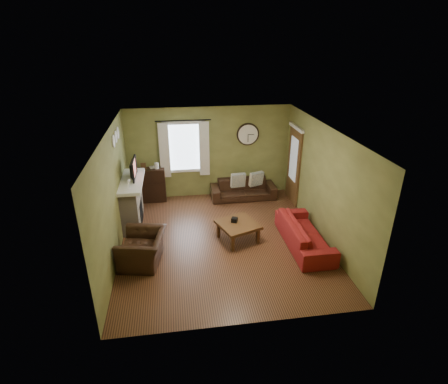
{
  "coord_description": "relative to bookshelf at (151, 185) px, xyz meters",
  "views": [
    {
      "loc": [
        -0.97,
        -6.87,
        4.39
      ],
      "look_at": [
        0.1,
        0.4,
        1.05
      ],
      "focal_mm": 28.0,
      "sensor_mm": 36.0,
      "label": 1
    }
  ],
  "objects": [
    {
      "name": "wall_back",
      "position": [
        1.7,
        0.19,
        0.81
      ],
      "size": [
        4.6,
        0.0,
        2.6
      ],
      "primitive_type": "cube",
      "color": "olive",
      "rests_on": "ground"
    },
    {
      "name": "pillow_right",
      "position": [
        3.02,
        -0.14,
        0.06
      ],
      "size": [
        0.43,
        0.26,
        0.42
      ],
      "primitive_type": "cube",
      "rotation": [
        0.0,
        0.0,
        0.35
      ],
      "color": "#A6ADA5",
      "rests_on": "sofa_brown"
    },
    {
      "name": "door",
      "position": [
        3.97,
        -0.56,
        0.56
      ],
      "size": [
        0.05,
        0.9,
        2.1
      ],
      "primitive_type": "cube",
      "color": "brown",
      "rests_on": "floor"
    },
    {
      "name": "tv_screen",
      "position": [
        -0.27,
        -1.11,
        0.92
      ],
      "size": [
        0.02,
        0.62,
        0.36
      ],
      "primitive_type": "cube",
      "color": "#994C3F",
      "rests_on": "mantel"
    },
    {
      "name": "window_pane",
      "position": [
        1.0,
        0.17,
        1.01
      ],
      "size": [
        1.0,
        0.02,
        1.3
      ],
      "primitive_type": null,
      "color": "silver",
      "rests_on": "wall_back"
    },
    {
      "name": "coffee_table",
      "position": [
        2.06,
        -2.44,
        -0.27
      ],
      "size": [
        1.07,
        1.07,
        0.44
      ],
      "primitive_type": null,
      "rotation": [
        0.0,
        0.0,
        0.36
      ],
      "color": "#4E3019",
      "rests_on": "floor"
    },
    {
      "name": "tv",
      "position": [
        -0.35,
        -1.11,
        0.87
      ],
      "size": [
        0.08,
        0.6,
        0.35
      ],
      "primitive_type": "imported",
      "rotation": [
        0.0,
        0.0,
        1.57
      ],
      "color": "black",
      "rests_on": "mantel"
    },
    {
      "name": "wine_glass_a",
      "position": [
        -0.35,
        -1.76,
        0.79
      ],
      "size": [
        0.07,
        0.07,
        0.2
      ],
      "primitive_type": null,
      "color": "white",
      "rests_on": "mantel"
    },
    {
      "name": "wall_front",
      "position": [
        1.7,
        -5.01,
        0.81
      ],
      "size": [
        4.6,
        0.0,
        2.6
      ],
      "primitive_type": "cube",
      "color": "olive",
      "rests_on": "ground"
    },
    {
      "name": "bookshelf",
      "position": [
        0.0,
        0.0,
        0.0
      ],
      "size": [
        0.82,
        0.35,
        0.97
      ],
      "primitive_type": null,
      "color": "black",
      "rests_on": "floor"
    },
    {
      "name": "curtain_rod",
      "position": [
        1.0,
        0.07,
        1.78
      ],
      "size": [
        0.03,
        0.03,
        1.5
      ],
      "primitive_type": "cylinder",
      "color": "black",
      "rests_on": "wall_back"
    },
    {
      "name": "fireplace",
      "position": [
        -0.4,
        -1.26,
        0.06
      ],
      "size": [
        0.4,
        1.4,
        1.1
      ],
      "primitive_type": "cube",
      "color": "tan",
      "rests_on": "floor"
    },
    {
      "name": "curtain_right",
      "position": [
        1.55,
        0.07,
        0.96
      ],
      "size": [
        0.28,
        0.04,
        1.55
      ],
      "primitive_type": "cube",
      "color": "silver",
      "rests_on": "wall_back"
    },
    {
      "name": "ceiling",
      "position": [
        1.7,
        -2.41,
        2.11
      ],
      "size": [
        4.6,
        5.2,
        0.0
      ],
      "primitive_type": "cube",
      "color": "white",
      "rests_on": "ground"
    },
    {
      "name": "wall_right",
      "position": [
        4.0,
        -2.41,
        0.81
      ],
      "size": [
        0.0,
        5.2,
        2.6
      ],
      "primitive_type": "cube",
      "color": "olive",
      "rests_on": "ground"
    },
    {
      "name": "wall_left",
      "position": [
        -0.6,
        -2.41,
        0.81
      ],
      "size": [
        0.0,
        5.2,
        2.6
      ],
      "primitive_type": "cube",
      "color": "olive",
      "rests_on": "ground"
    },
    {
      "name": "pillow_left",
      "position": [
        2.48,
        -0.17,
        0.06
      ],
      "size": [
        0.43,
        0.17,
        0.42
      ],
      "primitive_type": "cube",
      "rotation": [
        0.0,
        0.0,
        0.12
      ],
      "color": "#A6ADA5",
      "rests_on": "sofa_brown"
    },
    {
      "name": "medallion_mid",
      "position": [
        -0.58,
        -1.26,
        1.76
      ],
      "size": [
        0.28,
        0.28,
        0.03
      ],
      "primitive_type": "cylinder",
      "color": "white",
      "rests_on": "wall_left"
    },
    {
      "name": "medallion_left",
      "position": [
        -0.58,
        -1.61,
        1.76
      ],
      "size": [
        0.28,
        0.28,
        0.03
      ],
      "primitive_type": "cylinder",
      "color": "white",
      "rests_on": "wall_left"
    },
    {
      "name": "armchair",
      "position": [
        -0.06,
        -3.0,
        -0.16
      ],
      "size": [
        1.05,
        1.15,
        0.66
      ],
      "primitive_type": "imported",
      "rotation": [
        0.0,
        0.0,
        -1.75
      ],
      "color": "black",
      "rests_on": "floor"
    },
    {
      "name": "wine_glass_b",
      "position": [
        -0.35,
        -1.7,
        0.79
      ],
      "size": [
        0.07,
        0.07,
        0.2
      ],
      "primitive_type": null,
      "color": "white",
      "rests_on": "mantel"
    },
    {
      "name": "book",
      "position": [
        0.0,
        0.05,
        0.47
      ],
      "size": [
        0.21,
        0.25,
        0.02
      ],
      "primitive_type": "imported",
      "rotation": [
        0.0,
        0.0,
        0.3
      ],
      "color": "#4E3019",
      "rests_on": "bookshelf"
    },
    {
      "name": "sofa_red",
      "position": [
        3.5,
        -2.86,
        -0.19
      ],
      "size": [
        0.79,
        2.01,
        0.59
      ],
      "primitive_type": "imported",
      "rotation": [
        0.0,
        0.0,
        1.57
      ],
      "color": "maroon",
      "rests_on": "floor"
    },
    {
      "name": "tissue_box",
      "position": [
        1.99,
        -2.36,
        -0.09
      ],
      "size": [
        0.18,
        0.18,
        0.1
      ],
      "primitive_type": "cube",
      "rotation": [
        0.0,
        0.0,
        -0.43
      ],
      "color": "black",
      "rests_on": "coffee_table"
    },
    {
      "name": "firebox",
      "position": [
        -0.21,
        -1.26,
        -0.19
      ],
      "size": [
        0.04,
        0.6,
        0.55
      ],
      "primitive_type": "cube",
      "color": "black",
      "rests_on": "fireplace"
    },
    {
      "name": "sofa_brown",
      "position": [
        2.63,
        -0.19,
        -0.22
      ],
      "size": [
        1.86,
        0.73,
        0.54
      ],
      "primitive_type": "imported",
      "color": "black",
      "rests_on": "floor"
    },
    {
      "name": "mantel",
      "position": [
        -0.37,
        -1.26,
        0.65
      ],
      "size": [
        0.58,
        1.6,
        0.08
      ],
      "primitive_type": "cube",
      "color": "white",
      "rests_on": "fireplace"
    },
    {
      "name": "medallion_right",
      "position": [
        -0.58,
        -0.91,
        1.76
      ],
      "size": [
        0.28,
        0.28,
        0.03
      ],
      "primitive_type": "cylinder",
      "color": "white",
      "rests_on": "wall_left"
    },
    {
      "name": "curtain_left",
      "position": [
        0.45,
        0.07,
        0.96
      ],
      "size": [
        0.28,
        0.04,
        1.55
      ],
      "primitive_type": "cube",
      "color": "silver",
      "rests_on": "wall_back"
    },
    {
      "name": "floor",
      "position": [
        1.7,
        -2.41,
        -0.49
      ],
      "size": [
        4.6,
        5.2,
        0.0
      ],
      "primitive_type": "cube",
      "color": "#53301D",
      "rests_on": "ground"
    },
    {
      "name": "wall_clock",
      "position": [
        2.8,
        0.14,
        1.31
      ],
      "size": [
        0.64,
        0.06,
        0.64
      ],
      "primitive_type": null,
      "color": "white",
      "rests_on": "wall_back"
    }
  ]
}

